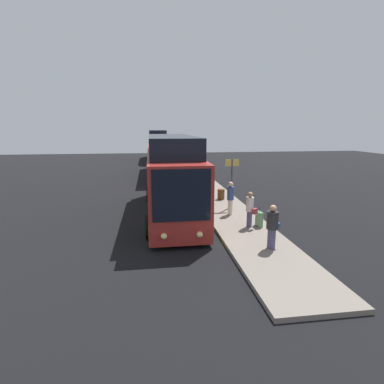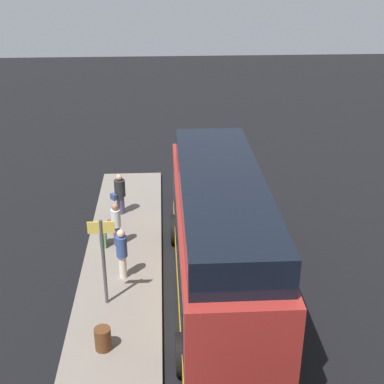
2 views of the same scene
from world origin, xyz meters
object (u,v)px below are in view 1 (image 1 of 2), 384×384
object	(u,v)px
bus_second	(162,161)
trash_bin	(221,194)
passenger_boarding	(250,208)
passenger_with_bags	(272,225)
passenger_waiting	(230,197)
bus_third	(157,147)
bus_lead	(171,180)
sign_post	(232,178)
suitcase	(259,219)

from	to	relation	value
bus_second	trash_bin	size ratio (longest dim) A/B	18.13
passenger_boarding	passenger_with_bags	world-z (taller)	passenger_with_bags
passenger_boarding	passenger_waiting	distance (m)	2.12
trash_bin	passenger_with_bags	bearing A→B (deg)	0.38
passenger_with_bags	bus_third	bearing A→B (deg)	147.52
bus_third	bus_lead	bearing A→B (deg)	-0.00
bus_lead	bus_third	world-z (taller)	bus_third
passenger_waiting	bus_third	bearing A→B (deg)	147.74
bus_second	passenger_with_bags	distance (m)	19.29
passenger_with_bags	sign_post	xyz separation A→B (m)	(-5.89, 0.04, 0.84)
bus_second	sign_post	world-z (taller)	sign_post
bus_third	sign_post	bearing A→B (deg)	7.00
passenger_boarding	sign_post	size ratio (longest dim) A/B	0.59
bus_second	passenger_with_bags	world-z (taller)	bus_second
passenger_boarding	bus_lead	bearing A→B (deg)	-82.13
bus_second	passenger_waiting	xyz separation A→B (m)	(14.43, 2.96, -0.33)
passenger_with_bags	suitcase	distance (m)	2.62
bus_lead	suitcase	world-z (taller)	bus_lead
bus_third	suitcase	world-z (taller)	bus_third
bus_lead	trash_bin	size ratio (longest dim) A/B	15.69
passenger_waiting	sign_post	distance (m)	1.60
passenger_boarding	trash_bin	xyz separation A→B (m)	(-5.45, -0.03, -0.56)
bus_second	suitcase	world-z (taller)	bus_second
bus_second	passenger_boarding	xyz separation A→B (m)	(16.52, 3.31, -0.39)
passenger_with_bags	trash_bin	size ratio (longest dim) A/B	2.58
bus_third	passenger_waiting	xyz separation A→B (m)	(28.82, 2.96, -0.78)
passenger_boarding	bus_second	bearing A→B (deg)	-116.87
bus_third	sign_post	world-z (taller)	bus_third
bus_second	passenger_with_bags	bearing A→B (deg)	9.96
bus_second	bus_third	world-z (taller)	bus_third
bus_lead	bus_third	distance (m)	27.72
bus_lead	suitcase	bearing A→B (deg)	50.33
suitcase	trash_bin	world-z (taller)	suitcase
passenger_with_bags	sign_post	size ratio (longest dim) A/B	0.60
sign_post	bus_third	bearing A→B (deg)	-173.00
bus_second	trash_bin	xyz separation A→B (m)	(11.07, 3.28, -0.96)
bus_third	passenger_with_bags	bearing A→B (deg)	5.70
passenger_boarding	passenger_waiting	world-z (taller)	passenger_waiting
bus_third	bus_second	bearing A→B (deg)	-0.00
suitcase	sign_post	world-z (taller)	sign_post
passenger_with_bags	suitcase	world-z (taller)	passenger_with_bags
suitcase	trash_bin	distance (m)	5.42
suitcase	passenger_with_bags	bearing A→B (deg)	-10.08
passenger_with_bags	trash_bin	bearing A→B (deg)	142.19
passenger_boarding	sign_post	xyz separation A→B (m)	(-3.42, 0.06, 0.84)
sign_post	trash_bin	xyz separation A→B (m)	(-2.03, -0.09, -1.40)
sign_post	passenger_with_bags	bearing A→B (deg)	-0.38
bus_second	trash_bin	distance (m)	11.58
passenger_boarding	trash_bin	distance (m)	5.48
passenger_boarding	suitcase	size ratio (longest dim) A/B	1.78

